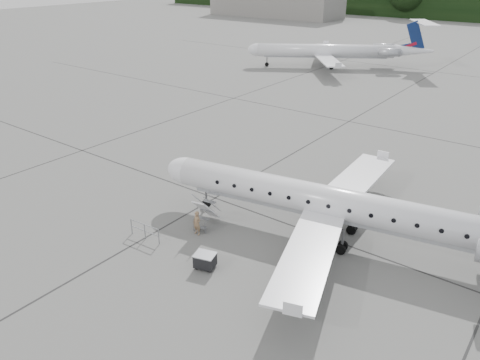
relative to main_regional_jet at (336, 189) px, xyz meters
The scene contains 7 objects.
ground 6.71m from the main_regional_jet, 111.77° to the right, with size 320.00×320.00×0.00m, color slate.
main_regional_jet is the anchor object (origin of this frame).
airstair 8.04m from the main_regional_jet, 154.40° to the right, with size 0.85×2.08×2.07m, color silver, non-canonical shape.
passenger 8.49m from the main_regional_jet, 146.26° to the right, with size 0.56×0.37×1.54m, color #8A6A4B.
safety_railing 11.50m from the main_regional_jet, 142.59° to the right, with size 2.20×0.08×1.00m, color gray, non-canonical shape.
baggage_cart 8.45m from the main_regional_jet, 120.96° to the right, with size 1.06×0.86×0.92m, color black, non-canonical shape.
bg_regional_left 50.88m from the main_regional_jet, 118.22° to the left, with size 26.87×19.35×7.05m, color silver, non-canonical shape.
Camera 1 is at (12.16, -17.00, 15.01)m, focal length 35.00 mm.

